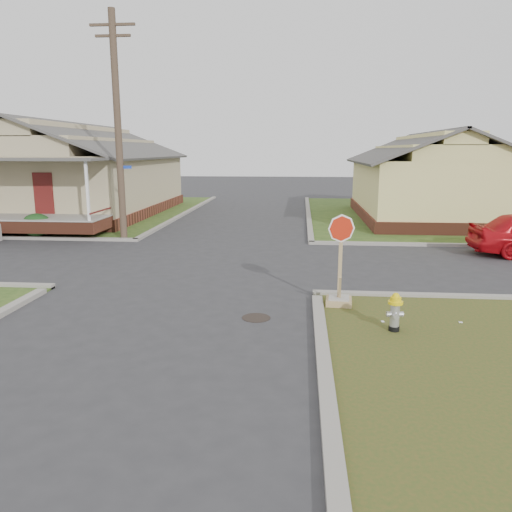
{
  "coord_description": "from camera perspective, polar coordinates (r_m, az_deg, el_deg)",
  "views": [
    {
      "loc": [
        3.15,
        -11.09,
        3.69
      ],
      "look_at": [
        2.06,
        1.0,
        1.1
      ],
      "focal_mm": 35.0,
      "sensor_mm": 36.0,
      "label": 1
    }
  ],
  "objects": [
    {
      "name": "ground",
      "position": [
        12.1,
        -10.25,
        -5.9
      ],
      "size": [
        120.0,
        120.0,
        0.0
      ],
      "primitive_type": "plane",
      "color": "#2D2C2F",
      "rests_on": "ground"
    },
    {
      "name": "verge_far_left",
      "position": [
        33.47,
        -23.83,
        4.73
      ],
      "size": [
        19.0,
        19.0,
        0.05
      ],
      "primitive_type": "cube",
      "color": "#2B4518",
      "rests_on": "ground"
    },
    {
      "name": "curbs",
      "position": [
        16.8,
        -5.79,
        -0.7
      ],
      "size": [
        80.0,
        40.0,
        0.12
      ],
      "primitive_type": null,
      "color": "gray",
      "rests_on": "ground"
    },
    {
      "name": "manhole",
      "position": [
        11.25,
        0.02,
        -7.07
      ],
      "size": [
        0.64,
        0.64,
        0.01
      ],
      "primitive_type": "cylinder",
      "color": "black",
      "rests_on": "ground"
    },
    {
      "name": "corner_house",
      "position": [
        30.76,
        -20.41,
        8.67
      ],
      "size": [
        10.1,
        15.5,
        5.3
      ],
      "color": "brown",
      "rests_on": "ground"
    },
    {
      "name": "side_house_yellow",
      "position": [
        28.47,
        19.27,
        8.35
      ],
      "size": [
        7.6,
        11.6,
        4.7
      ],
      "color": "brown",
      "rests_on": "ground"
    },
    {
      "name": "utility_pole",
      "position": [
        21.32,
        -15.51,
        14.23
      ],
      "size": [
        1.8,
        0.28,
        9.0
      ],
      "color": "#443327",
      "rests_on": "ground"
    },
    {
      "name": "fire_hydrant",
      "position": [
        10.6,
        15.61,
        -5.97
      ],
      "size": [
        0.3,
        0.3,
        0.81
      ],
      "rotation": [
        0.0,
        0.0,
        0.11
      ],
      "color": "black",
      "rests_on": "ground"
    },
    {
      "name": "stop_sign",
      "position": [
        12.07,
        9.51,
        -3.35
      ],
      "size": [
        0.62,
        0.6,
        2.18
      ],
      "rotation": [
        0.0,
        0.0,
        -0.08
      ],
      "color": "tan",
      "rests_on": "ground"
    },
    {
      "name": "hedge_right",
      "position": [
        23.14,
        -23.76,
        3.27
      ],
      "size": [
        1.36,
        1.11,
        1.04
      ],
      "primitive_type": "ellipsoid",
      "color": "#163814",
      "rests_on": "verge_far_left"
    }
  ]
}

